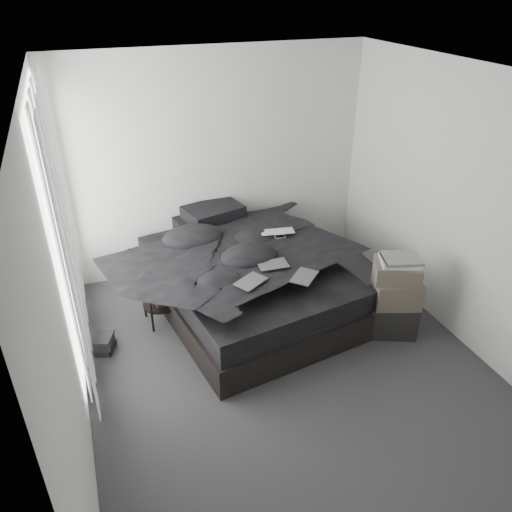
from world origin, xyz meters
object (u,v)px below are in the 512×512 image
object	(u,v)px
bed	(247,294)
laptop	(279,228)
box_lower	(391,316)
side_stand	(160,293)

from	to	relation	value
bed	laptop	distance (m)	0.81
laptop	bed	bearing A→B (deg)	-154.50
laptop	box_lower	bearing A→B (deg)	-42.24
laptop	box_lower	world-z (taller)	laptop
box_lower	side_stand	bearing A→B (deg)	155.52
box_lower	laptop	bearing A→B (deg)	128.32
laptop	box_lower	xyz separation A→B (m)	(0.83, -1.05, -0.67)
laptop	side_stand	size ratio (longest dim) A/B	0.53
laptop	side_stand	world-z (taller)	laptop
side_stand	laptop	bearing A→B (deg)	2.40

